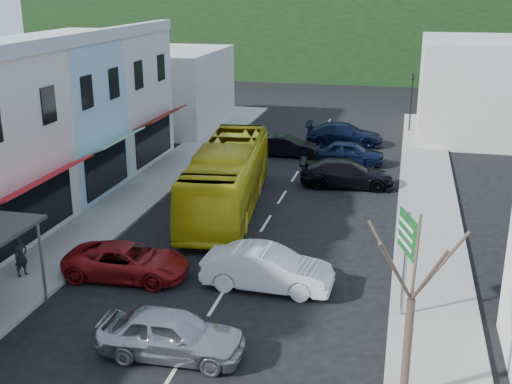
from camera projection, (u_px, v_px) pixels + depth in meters
The scene contains 18 objects.
ground at pixel (217, 301), 22.86m from camera, with size 120.00×120.00×0.00m, color black.
sidewalk_left at pixel (135, 197), 33.73m from camera, with size 3.00×52.00×0.15m, color gray.
sidewalk_right at pixel (429, 220), 30.45m from camera, with size 3.00×52.00×0.15m, color gray.
distant_block_left at pixel (167, 89), 49.53m from camera, with size 8.00×10.00×6.00m, color #B7B2A8.
distant_block_right at pixel (476, 87), 47.12m from camera, with size 8.00×12.00×7.00m, color #B7B2A8.
hillside at pixel (352, 17), 81.30m from camera, with size 80.00×26.00×14.00m.
bus at pixel (227, 180), 31.68m from camera, with size 2.50×11.60×3.10m, color gold.
car_silver at pixel (171, 336), 19.30m from camera, with size 1.80×4.40×1.40m, color #AFAEB3.
car_white at pixel (267, 271), 23.64m from camera, with size 1.80×4.40×1.40m, color silver.
car_red at pixel (127, 260), 24.53m from camera, with size 1.90×4.60×1.40m, color maroon.
car_black_near at pixel (347, 174), 35.54m from camera, with size 1.84×4.50×1.40m, color black.
car_navy_mid at pixel (350, 153), 39.99m from camera, with size 1.80×4.40×1.40m, color black.
car_black_far at pixel (286, 146), 41.82m from camera, with size 1.80×4.40×1.40m, color black.
car_navy_far at pixel (344, 135), 44.71m from camera, with size 1.84×4.50×1.40m, color black.
pedestrian_left at pixel (21, 255), 24.31m from camera, with size 0.60×0.40×1.70m, color black.
direction_sign at pixel (405, 266), 21.13m from camera, with size 0.72×1.69×3.83m, color #11561E, non-canonical shape.
street_tree at pixel (411, 299), 16.44m from camera, with size 2.00×2.00×6.17m, color #342820, non-canonical shape.
traffic_signal at pixel (411, 103), 47.96m from camera, with size 0.72×0.99×4.45m, color black, non-canonical shape.
Camera 1 is at (6.06, -19.65, 10.82)m, focal length 45.00 mm.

